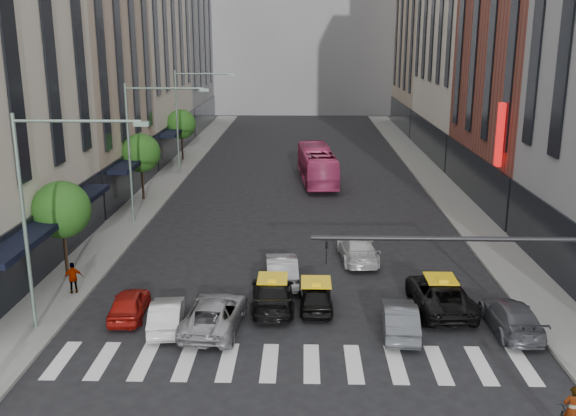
# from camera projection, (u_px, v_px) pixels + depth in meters

# --- Properties ---
(ground) EXTENTS (160.00, 160.00, 0.00)m
(ground) POSITION_uv_depth(u_px,v_px,m) (295.00, 384.00, 22.91)
(ground) COLOR black
(ground) RESTS_ON ground
(sidewalk_left) EXTENTS (3.00, 96.00, 0.15)m
(sidewalk_left) POSITION_uv_depth(u_px,v_px,m) (159.00, 188.00, 52.14)
(sidewalk_left) COLOR slate
(sidewalk_left) RESTS_ON ground
(sidewalk_right) EXTENTS (3.00, 96.00, 0.15)m
(sidewalk_right) POSITION_uv_depth(u_px,v_px,m) (443.00, 189.00, 51.57)
(sidewalk_right) COLOR slate
(sidewalk_right) RESTS_ON ground
(building_left_b) EXTENTS (8.00, 16.00, 24.00)m
(building_left_b) POSITION_uv_depth(u_px,v_px,m) (71.00, 36.00, 47.24)
(building_left_b) COLOR tan
(building_left_b) RESTS_ON ground
(building_left_d) EXTENTS (8.00, 18.00, 30.00)m
(building_left_d) POSITION_uv_depth(u_px,v_px,m) (171.00, 12.00, 82.19)
(building_left_d) COLOR gray
(building_left_d) RESTS_ON ground
(building_right_b) EXTENTS (8.00, 18.00, 26.00)m
(building_right_b) POSITION_uv_depth(u_px,v_px,m) (542.00, 22.00, 45.19)
(building_right_b) COLOR brown
(building_right_b) RESTS_ON ground
(building_right_d) EXTENTS (8.00, 18.00, 28.00)m
(building_right_d) POSITION_uv_depth(u_px,v_px,m) (436.00, 20.00, 81.61)
(building_right_d) COLOR tan
(building_right_d) RESTS_ON ground
(tree_near) EXTENTS (2.88, 2.88, 4.95)m
(tree_near) POSITION_uv_depth(u_px,v_px,m) (62.00, 210.00, 31.91)
(tree_near) COLOR black
(tree_near) RESTS_ON sidewalk_left
(tree_mid) EXTENTS (2.88, 2.88, 4.95)m
(tree_mid) POSITION_uv_depth(u_px,v_px,m) (141.00, 153.00, 47.35)
(tree_mid) COLOR black
(tree_mid) RESTS_ON sidewalk_left
(tree_far) EXTENTS (2.88, 2.88, 4.95)m
(tree_far) POSITION_uv_depth(u_px,v_px,m) (181.00, 124.00, 62.80)
(tree_far) COLOR black
(tree_far) RESTS_ON sidewalk_left
(streetlamp_near) EXTENTS (5.38, 0.25, 9.00)m
(streetlamp_near) POSITION_uv_depth(u_px,v_px,m) (45.00, 195.00, 25.49)
(streetlamp_near) COLOR gray
(streetlamp_near) RESTS_ON sidewalk_left
(streetlamp_mid) EXTENTS (5.38, 0.25, 9.00)m
(streetlamp_mid) POSITION_uv_depth(u_px,v_px,m) (143.00, 135.00, 40.93)
(streetlamp_mid) COLOR gray
(streetlamp_mid) RESTS_ON sidewalk_left
(streetlamp_far) EXTENTS (5.38, 0.25, 9.00)m
(streetlamp_far) POSITION_uv_depth(u_px,v_px,m) (187.00, 108.00, 56.38)
(streetlamp_far) COLOR gray
(streetlamp_far) RESTS_ON sidewalk_left
(traffic_signal) EXTENTS (10.10, 0.20, 6.00)m
(traffic_signal) POSITION_uv_depth(u_px,v_px,m) (534.00, 279.00, 20.60)
(traffic_signal) COLOR black
(traffic_signal) RESTS_ON ground
(liberty_sign) EXTENTS (0.30, 0.70, 4.00)m
(liberty_sign) POSITION_uv_depth(u_px,v_px,m) (500.00, 135.00, 40.35)
(liberty_sign) COLOR red
(liberty_sign) RESTS_ON ground
(car_red) EXTENTS (1.68, 3.70, 1.23)m
(car_red) POSITION_uv_depth(u_px,v_px,m) (129.00, 304.00, 28.22)
(car_red) COLOR maroon
(car_red) RESTS_ON ground
(car_white_front) EXTENTS (1.72, 3.85, 1.23)m
(car_white_front) POSITION_uv_depth(u_px,v_px,m) (167.00, 315.00, 27.11)
(car_white_front) COLOR silver
(car_white_front) RESTS_ON ground
(car_silver) EXTENTS (2.65, 5.08, 1.37)m
(car_silver) POSITION_uv_depth(u_px,v_px,m) (214.00, 314.00, 27.06)
(car_silver) COLOR #95959A
(car_silver) RESTS_ON ground
(taxi_left) EXTENTS (2.16, 4.87, 1.39)m
(taxi_left) POSITION_uv_depth(u_px,v_px,m) (273.00, 293.00, 29.20)
(taxi_left) COLOR black
(taxi_left) RESTS_ON ground
(taxi_center) EXTENTS (1.55, 3.73, 1.26)m
(taxi_center) POSITION_uv_depth(u_px,v_px,m) (316.00, 296.00, 29.08)
(taxi_center) COLOR black
(taxi_center) RESTS_ON ground
(car_grey_mid) EXTENTS (1.66, 4.08, 1.32)m
(car_grey_mid) POSITION_uv_depth(u_px,v_px,m) (400.00, 319.00, 26.65)
(car_grey_mid) COLOR #44474C
(car_grey_mid) RESTS_ON ground
(taxi_right) EXTENTS (2.63, 5.33, 1.45)m
(taxi_right) POSITION_uv_depth(u_px,v_px,m) (440.00, 294.00, 28.99)
(taxi_right) COLOR black
(taxi_right) RESTS_ON ground
(car_grey_curb) EXTENTS (1.87, 4.51, 1.31)m
(car_grey_curb) POSITION_uv_depth(u_px,v_px,m) (511.00, 317.00, 26.85)
(car_grey_curb) COLOR #45474E
(car_grey_curb) RESTS_ON ground
(car_row2_left) EXTENTS (1.86, 4.49, 1.45)m
(car_row2_left) POSITION_uv_depth(u_px,v_px,m) (282.00, 269.00, 32.16)
(car_row2_left) COLOR #9D9EA3
(car_row2_left) RESTS_ON ground
(car_row2_right) EXTENTS (2.28, 4.88, 1.38)m
(car_row2_right) POSITION_uv_depth(u_px,v_px,m) (357.00, 249.00, 35.29)
(car_row2_right) COLOR #BEBEBE
(car_row2_right) RESTS_ON ground
(bus) EXTENTS (3.37, 10.84, 2.97)m
(bus) POSITION_uv_depth(u_px,v_px,m) (317.00, 165.00, 54.14)
(bus) COLOR #C53A6F
(bus) RESTS_ON ground
(rider) EXTENTS (0.61, 0.43, 1.59)m
(rider) POSITION_uv_depth(u_px,v_px,m) (575.00, 390.00, 19.27)
(rider) COLOR gray
(rider) RESTS_ON motorcycle
(pedestrian_far) EXTENTS (0.97, 0.66, 1.53)m
(pedestrian_far) POSITION_uv_depth(u_px,v_px,m) (73.00, 278.00, 30.42)
(pedestrian_far) COLOR gray
(pedestrian_far) RESTS_ON sidewalk_left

